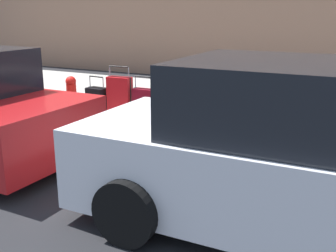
# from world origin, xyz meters

# --- Properties ---
(ground_plane) EXTENTS (40.00, 40.00, 0.00)m
(ground_plane) POSITION_xyz_m (0.00, 0.00, 0.00)
(ground_plane) COLOR black
(sidewalk_curb) EXTENTS (18.00, 5.00, 0.14)m
(sidewalk_curb) POSITION_xyz_m (0.00, -2.50, 0.07)
(sidewalk_curb) COLOR #ADA89E
(sidewalk_curb) RESTS_ON ground_plane
(suitcase_red_0) EXTENTS (0.36, 0.23, 0.83)m
(suitcase_red_0) POSITION_xyz_m (-3.83, -0.79, 0.43)
(suitcase_red_0) COLOR red
(suitcase_red_0) RESTS_ON sidewalk_curb
(suitcase_black_1) EXTENTS (0.40, 0.25, 0.81)m
(suitcase_black_1) POSITION_xyz_m (-3.40, -0.71, 0.44)
(suitcase_black_1) COLOR black
(suitcase_black_1) RESTS_ON sidewalk_curb
(suitcase_teal_2) EXTENTS (0.38, 0.22, 0.68)m
(suitcase_teal_2) POSITION_xyz_m (-2.96, -0.68, 0.45)
(suitcase_teal_2) COLOR #0F606B
(suitcase_teal_2) RESTS_ON sidewalk_curb
(suitcase_silver_3) EXTENTS (0.37, 0.22, 0.95)m
(suitcase_silver_3) POSITION_xyz_m (-2.53, -0.74, 0.51)
(suitcase_silver_3) COLOR #9EA0A8
(suitcase_silver_3) RESTS_ON sidewalk_curb
(suitcase_navy_4) EXTENTS (0.46, 0.25, 0.83)m
(suitcase_navy_4) POSITION_xyz_m (-2.07, -0.78, 0.45)
(suitcase_navy_4) COLOR navy
(suitcase_navy_4) RESTS_ON sidewalk_curb
(suitcase_olive_5) EXTENTS (0.46, 0.23, 0.87)m
(suitcase_olive_5) POSITION_xyz_m (-1.55, -0.75, 0.41)
(suitcase_olive_5) COLOR #59601E
(suitcase_olive_5) RESTS_ON sidewalk_curb
(suitcase_maroon_6) EXTENTS (0.43, 0.20, 0.82)m
(suitcase_maroon_6) POSITION_xyz_m (-1.06, -0.78, 0.43)
(suitcase_maroon_6) COLOR maroon
(suitcase_maroon_6) RESTS_ON sidewalk_curb
(suitcase_red_7) EXTENTS (0.48, 0.22, 0.98)m
(suitcase_red_7) POSITION_xyz_m (-0.55, -0.73, 0.53)
(suitcase_red_7) COLOR red
(suitcase_red_7) RESTS_ON sidewalk_curb
(suitcase_black_8) EXTENTS (0.40, 0.28, 0.77)m
(suitcase_black_8) POSITION_xyz_m (-0.07, -0.67, 0.41)
(suitcase_black_8) COLOR black
(suitcase_black_8) RESTS_ON sidewalk_curb
(fire_hydrant) EXTENTS (0.39, 0.21, 0.71)m
(fire_hydrant) POSITION_xyz_m (0.61, -0.73, 0.51)
(fire_hydrant) COLOR red
(fire_hydrant) RESTS_ON sidewalk_curb
(bollard_post) EXTENTS (0.11, 0.11, 0.77)m
(bollard_post) POSITION_xyz_m (1.28, -0.58, 0.53)
(bollard_post) COLOR brown
(bollard_post) RESTS_ON sidewalk_curb
(parked_car_white_0) EXTENTS (4.34, 2.05, 1.67)m
(parked_car_white_0) POSITION_xyz_m (-4.28, 1.87, 0.78)
(parked_car_white_0) COLOR silver
(parked_car_white_0) RESTS_ON ground_plane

